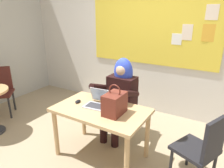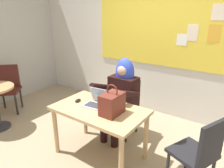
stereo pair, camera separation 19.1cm
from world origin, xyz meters
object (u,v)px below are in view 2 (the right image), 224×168
at_px(chair_at_desk, 125,104).
at_px(laptop, 97,101).
at_px(desk_main, 99,115).
at_px(chair_extra_corner, 200,151).
at_px(handbag, 112,104).
at_px(chair_spare_by_window, 9,86).
at_px(person_costumed, 121,93).
at_px(computer_mouse, 78,100).

bearing_deg(chair_at_desk, laptop, -5.04).
distance_m(chair_at_desk, laptop, 0.70).
distance_m(desk_main, chair_at_desk, 0.73).
xyz_separation_m(desk_main, chair_extra_corner, (1.22, 0.16, -0.12)).
relative_size(handbag, chair_spare_by_window, 0.42).
relative_size(chair_at_desk, person_costumed, 0.72).
xyz_separation_m(computer_mouse, chair_extra_corner, (1.59, 0.16, -0.24)).
relative_size(desk_main, chair_spare_by_window, 1.32).
height_order(person_costumed, laptop, person_costumed).
height_order(chair_at_desk, computer_mouse, chair_at_desk).
bearing_deg(chair_extra_corner, desk_main, 30.03).
relative_size(chair_at_desk, computer_mouse, 8.55).
height_order(chair_at_desk, chair_spare_by_window, chair_spare_by_window).
distance_m(desk_main, handbag, 0.32).
distance_m(desk_main, person_costumed, 0.60).
bearing_deg(chair_at_desk, desk_main, 3.05).
bearing_deg(person_costumed, chair_at_desk, -179.43).
distance_m(handbag, chair_extra_corner, 1.08).
xyz_separation_m(chair_at_desk, laptop, (-0.05, -0.65, 0.26)).
bearing_deg(handbag, chair_at_desk, 109.39).
relative_size(desk_main, handbag, 3.17).
bearing_deg(chair_at_desk, chair_extra_corner, 65.79).
bearing_deg(handbag, computer_mouse, 177.59).
distance_m(laptop, computer_mouse, 0.29).
distance_m(person_costumed, handbag, 0.68).
xyz_separation_m(chair_at_desk, person_costumed, (-0.00, -0.13, 0.23)).
bearing_deg(computer_mouse, laptop, 8.07).
distance_m(chair_at_desk, person_costumed, 0.26).
relative_size(laptop, chair_spare_by_window, 0.35).
xyz_separation_m(chair_at_desk, chair_spare_by_window, (-2.29, -0.63, 0.01)).
distance_m(laptop, chair_spare_by_window, 2.25).
bearing_deg(chair_extra_corner, handbag, 32.96).
xyz_separation_m(person_costumed, computer_mouse, (-0.33, -0.59, 0.00)).
xyz_separation_m(handbag, chair_extra_corner, (1.00, 0.18, -0.36)).
relative_size(chair_spare_by_window, chair_extra_corner, 1.03).
bearing_deg(computer_mouse, chair_spare_by_window, 171.48).
bearing_deg(computer_mouse, chair_extra_corner, -0.39).
bearing_deg(person_costumed, laptop, -5.02).
height_order(laptop, computer_mouse, laptop).
relative_size(chair_at_desk, chair_extra_corner, 1.01).
bearing_deg(desk_main, chair_spare_by_window, 177.86).
relative_size(laptop, chair_extra_corner, 0.36).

